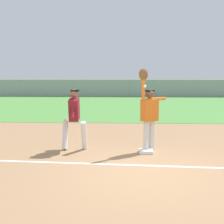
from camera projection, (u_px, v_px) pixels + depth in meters
ground_plane at (144, 173)px, 6.34m from camera, size 71.92×71.92×0.00m
outfield_grass at (131, 105)px, 20.78m from camera, size 43.39×15.98×0.01m
first_base at (146, 151)px, 7.99m from camera, size 0.39×0.39×0.08m
fielder at (149, 111)px, 8.04m from camera, size 0.82×0.57×2.28m
runner at (74, 115)px, 8.21m from camera, size 0.73×0.84×1.72m
baseball at (145, 86)px, 7.68m from camera, size 0.07×0.07×0.07m
outfield_fence at (129, 88)px, 28.60m from camera, size 43.47×0.08×1.67m
parked_car_black at (83, 88)px, 31.93m from camera, size 4.48×2.27×1.25m
parked_car_blue at (128, 88)px, 31.93m from camera, size 4.52×2.36×1.25m
parked_car_green at (169, 89)px, 31.41m from camera, size 4.41×2.15×1.25m
parked_car_tan at (207, 89)px, 31.51m from camera, size 4.56×2.43×1.25m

